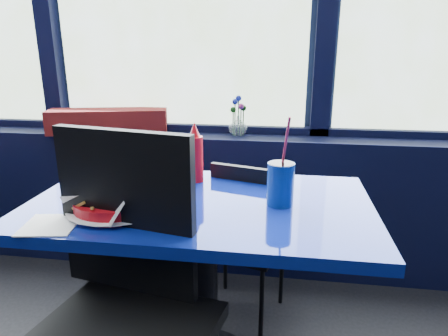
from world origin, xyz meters
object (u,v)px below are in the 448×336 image
at_px(food_basket, 113,205).
at_px(chair_near_front, 122,292).
at_px(flower_vase, 238,124).
at_px(soda_cup, 281,183).
at_px(ketchup_bottle, 195,155).
at_px(chair_near_back, 245,234).
at_px(near_table, 201,247).
at_px(planter_box, 108,121).

bearing_deg(food_basket, chair_near_front, -61.74).
xyz_separation_m(flower_vase, soda_cup, (0.24, -0.86, -0.04)).
distance_m(flower_vase, ketchup_bottle, 0.66).
bearing_deg(food_basket, chair_near_back, 54.07).
distance_m(near_table, ketchup_bottle, 0.36).
distance_m(chair_near_front, planter_box, 1.34).
bearing_deg(near_table, soda_cup, 1.95).
bearing_deg(planter_box, food_basket, -78.96).
bearing_deg(ketchup_bottle, flower_vase, 81.49).
height_order(near_table, planter_box, planter_box).
distance_m(ketchup_bottle, soda_cup, 0.40).
height_order(chair_near_back, flower_vase, flower_vase).
distance_m(chair_near_back, soda_cup, 0.51).
xyz_separation_m(chair_near_front, ketchup_bottle, (0.09, 0.57, 0.26)).
xyz_separation_m(flower_vase, ketchup_bottle, (-0.10, -0.66, -0.01)).
bearing_deg(food_basket, flower_vase, 76.20).
bearing_deg(food_basket, soda_cup, 20.04).
relative_size(chair_near_back, flower_vase, 3.71).
relative_size(chair_near_back, ketchup_bottle, 3.33).
relative_size(chair_near_back, planter_box, 1.22).
height_order(near_table, flower_vase, flower_vase).
relative_size(near_table, planter_box, 1.81).
xyz_separation_m(near_table, flower_vase, (0.04, 0.87, 0.30)).
height_order(chair_near_back, soda_cup, soda_cup).
height_order(chair_near_front, flower_vase, chair_near_front).
height_order(chair_near_back, food_basket, food_basket).
distance_m(near_table, soda_cup, 0.38).
relative_size(near_table, food_basket, 4.52).
height_order(flower_vase, ketchup_bottle, flower_vase).
xyz_separation_m(near_table, chair_near_front, (-0.16, -0.36, 0.03)).
bearing_deg(near_table, flower_vase, 87.66).
relative_size(food_basket, soda_cup, 0.85).
xyz_separation_m(chair_near_front, food_basket, (-0.10, 0.19, 0.18)).
distance_m(chair_near_back, flower_vase, 0.68).
height_order(near_table, chair_near_front, chair_near_front).
xyz_separation_m(ketchup_bottle, soda_cup, (0.34, -0.20, -0.03)).
bearing_deg(flower_vase, near_table, -92.34).
height_order(chair_near_front, ketchup_bottle, chair_near_front).
xyz_separation_m(chair_near_back, ketchup_bottle, (-0.20, -0.12, 0.39)).
xyz_separation_m(chair_near_front, soda_cup, (0.44, 0.37, 0.23)).
relative_size(planter_box, food_basket, 2.49).
distance_m(chair_near_front, ketchup_bottle, 0.63).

